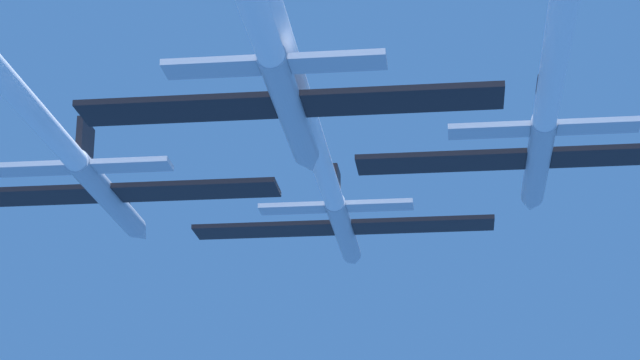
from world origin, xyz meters
The scene contains 2 objects.
jet_lead centered at (-0.04, -14.86, 0.64)m, with size 15.98×53.18×2.65m.
jet_right_wing centered at (9.61, -25.75, 0.18)m, with size 15.98×53.00×2.65m.
Camera 1 is at (5.74, -61.61, -18.10)m, focal length 68.33 mm.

